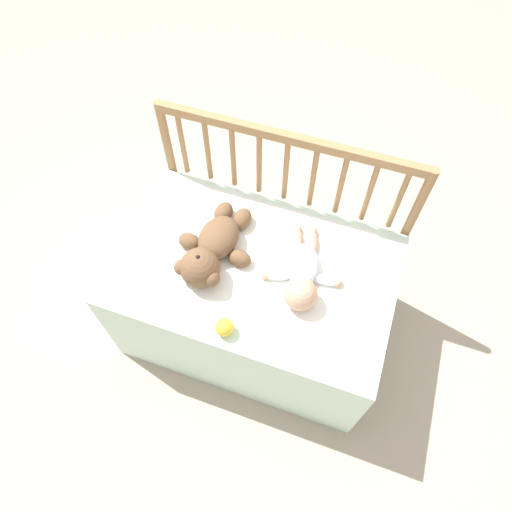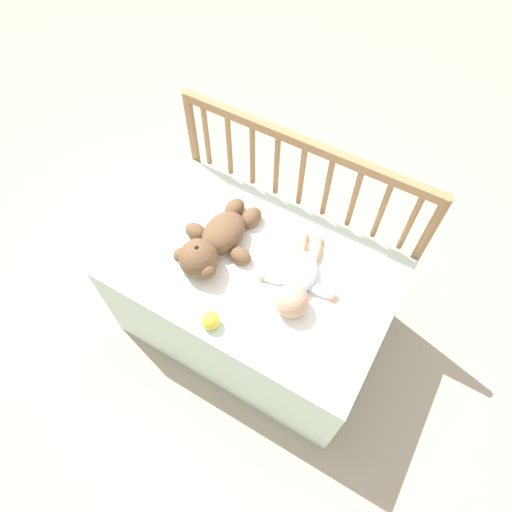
{
  "view_description": "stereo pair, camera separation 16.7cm",
  "coord_description": "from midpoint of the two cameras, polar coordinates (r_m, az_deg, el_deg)",
  "views": [
    {
      "loc": [
        0.29,
        -0.82,
        2.0
      ],
      "look_at": [
        0.0,
        0.01,
        0.58
      ],
      "focal_mm": 32.0,
      "sensor_mm": 36.0,
      "label": 1
    },
    {
      "loc": [
        0.45,
        -0.75,
        2.0
      ],
      "look_at": [
        0.0,
        0.01,
        0.58
      ],
      "focal_mm": 32.0,
      "sensor_mm": 36.0,
      "label": 2
    }
  ],
  "objects": [
    {
      "name": "ground_plane",
      "position": [
        2.18,
        2.02,
        -8.55
      ],
      "size": [
        12.0,
        12.0,
        0.0
      ],
      "primitive_type": "plane",
      "color": "tan"
    },
    {
      "name": "crib_mattress",
      "position": [
        1.95,
        2.25,
        -5.5
      ],
      "size": [
        1.06,
        0.68,
        0.52
      ],
      "color": "silver",
      "rests_on": "ground_plane"
    },
    {
      "name": "baby",
      "position": [
        1.65,
        8.19,
        -3.29
      ],
      "size": [
        0.31,
        0.38,
        0.12
      ],
      "color": "white",
      "rests_on": "crib_mattress"
    },
    {
      "name": "toy_ball",
      "position": [
        1.58,
        -2.69,
        -8.31
      ],
      "size": [
        0.07,
        0.07,
        0.07
      ],
      "color": "yellow",
      "rests_on": "crib_mattress"
    },
    {
      "name": "teddy_bear",
      "position": [
        1.7,
        -2.42,
        1.51
      ],
      "size": [
        0.3,
        0.41,
        0.15
      ],
      "color": "brown",
      "rests_on": "crib_mattress"
    },
    {
      "name": "crib_rail",
      "position": [
        1.85,
        8.13,
        8.14
      ],
      "size": [
        1.06,
        0.04,
        0.87
      ],
      "color": "#997047",
      "rests_on": "ground_plane"
    },
    {
      "name": "blanket",
      "position": [
        1.74,
        3.15,
        -0.36
      ],
      "size": [
        0.83,
        0.52,
        0.01
      ],
      "color": "white",
      "rests_on": "crib_mattress"
    }
  ]
}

